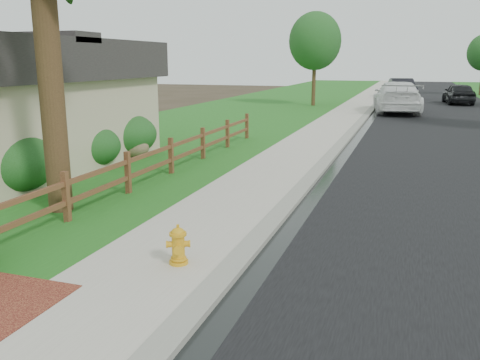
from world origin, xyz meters
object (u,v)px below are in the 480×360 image
(ranch_fence, at_px, (151,162))
(white_suv, at_px, (397,97))
(fire_hydrant, at_px, (178,246))
(dark_car_mid, at_px, (459,93))

(ranch_fence, height_order, white_suv, white_suv)
(fire_hydrant, bearing_deg, dark_car_mid, 79.30)
(white_suv, height_order, dark_car_mid, white_suv)
(ranch_fence, relative_size, dark_car_mid, 3.65)
(ranch_fence, xyz_separation_m, fire_hydrant, (3.16, -5.00, -0.22))
(ranch_fence, height_order, dark_car_mid, dark_car_mid)
(white_suv, bearing_deg, fire_hydrant, 78.78)
(white_suv, distance_m, dark_car_mid, 9.39)
(fire_hydrant, distance_m, white_suv, 27.22)
(white_suv, bearing_deg, dark_car_mid, -123.08)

